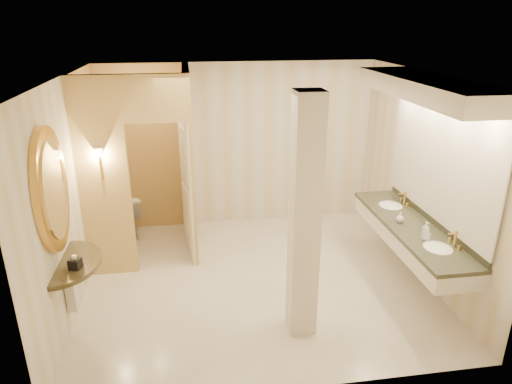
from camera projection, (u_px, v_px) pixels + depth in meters
floor at (256, 279)px, 6.21m from camera, size 4.50×4.50×0.00m
ceiling at (256, 77)px, 5.25m from camera, size 4.50×4.50×0.00m
wall_back at (238, 145)px, 7.58m from camera, size 4.50×0.02×2.70m
wall_front at (291, 267)px, 3.88m from camera, size 4.50×0.02×2.70m
wall_left at (69, 196)px, 5.41m from camera, size 0.02×4.00×2.70m
wall_right at (423, 178)px, 6.04m from camera, size 0.02×4.00×2.70m
toilet_closet at (168, 165)px, 6.46m from camera, size 1.50×1.55×2.70m
wall_sconce at (99, 154)px, 5.72m from camera, size 0.14×0.14×0.42m
vanity at (422, 168)px, 5.54m from camera, size 0.75×2.56×2.09m
console_shelf at (56, 222)px, 4.74m from camera, size 1.01×1.01×1.96m
pillar at (305, 220)px, 4.77m from camera, size 0.29×0.29×2.70m
tissue_box at (75, 264)px, 4.76m from camera, size 0.14×0.14×0.11m
toilet at (127, 214)px, 7.40m from camera, size 0.54×0.76×0.70m
soap_bottle_a at (427, 235)px, 5.37m from camera, size 0.07×0.07×0.13m
soap_bottle_b at (400, 217)px, 5.84m from camera, size 0.13×0.13×0.13m
soap_bottle_c at (426, 231)px, 5.36m from camera, size 0.10×0.10×0.22m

